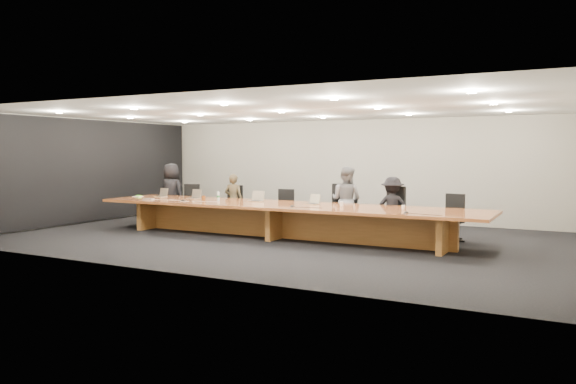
# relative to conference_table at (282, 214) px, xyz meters

# --- Properties ---
(ground) EXTENTS (12.00, 12.00, 0.00)m
(ground) POSITION_rel_conference_table_xyz_m (0.00, 0.00, -0.52)
(ground) COLOR black
(ground) RESTS_ON ground
(back_wall) EXTENTS (12.00, 0.02, 2.80)m
(back_wall) POSITION_rel_conference_table_xyz_m (0.00, 4.00, 0.88)
(back_wall) COLOR beige
(back_wall) RESTS_ON ground
(left_wall_panel) EXTENTS (0.08, 7.84, 2.74)m
(left_wall_panel) POSITION_rel_conference_table_xyz_m (-5.94, 0.00, 0.85)
(left_wall_panel) COLOR black
(left_wall_panel) RESTS_ON ground
(conference_table) EXTENTS (9.00, 1.80, 0.75)m
(conference_table) POSITION_rel_conference_table_xyz_m (0.00, 0.00, 0.00)
(conference_table) COLOR brown
(conference_table) RESTS_ON ground
(chair_far_left) EXTENTS (0.65, 0.65, 1.06)m
(chair_far_left) POSITION_rel_conference_table_xyz_m (-3.49, 1.17, 0.01)
(chair_far_left) COLOR black
(chair_far_left) RESTS_ON ground
(chair_left) EXTENTS (0.57, 0.57, 1.06)m
(chair_left) POSITION_rel_conference_table_xyz_m (-2.20, 1.28, 0.01)
(chair_left) COLOR black
(chair_left) RESTS_ON ground
(chair_mid_left) EXTENTS (0.56, 0.56, 1.00)m
(chair_mid_left) POSITION_rel_conference_table_xyz_m (-0.67, 1.31, -0.02)
(chair_mid_left) COLOR black
(chair_mid_left) RESTS_ON ground
(chair_mid_right) EXTENTS (0.64, 0.64, 1.18)m
(chair_mid_right) POSITION_rel_conference_table_xyz_m (0.88, 1.17, 0.07)
(chair_mid_right) COLOR black
(chair_mid_right) RESTS_ON ground
(chair_right) EXTENTS (0.75, 0.75, 1.16)m
(chair_right) POSITION_rel_conference_table_xyz_m (2.10, 1.18, 0.06)
(chair_right) COLOR black
(chair_right) RESTS_ON ground
(chair_far_right) EXTENTS (0.65, 0.65, 1.03)m
(chair_far_right) POSITION_rel_conference_table_xyz_m (3.40, 1.23, -0.01)
(chair_far_right) COLOR black
(chair_far_right) RESTS_ON ground
(person_a) EXTENTS (0.82, 0.58, 1.60)m
(person_a) POSITION_rel_conference_table_xyz_m (-4.10, 1.19, 0.28)
(person_a) COLOR black
(person_a) RESTS_ON ground
(person_b) EXTENTS (0.54, 0.41, 1.34)m
(person_b) POSITION_rel_conference_table_xyz_m (-2.10, 1.24, 0.15)
(person_b) COLOR #3E3422
(person_b) RESTS_ON ground
(person_c) EXTENTS (0.82, 0.68, 1.56)m
(person_c) POSITION_rel_conference_table_xyz_m (1.02, 1.27, 0.26)
(person_c) COLOR slate
(person_c) RESTS_ON ground
(person_d) EXTENTS (0.97, 0.71, 1.35)m
(person_d) POSITION_rel_conference_table_xyz_m (2.15, 1.18, 0.16)
(person_d) COLOR black
(person_d) RESTS_ON ground
(laptop_a) EXTENTS (0.33, 0.27, 0.23)m
(laptop_a) POSITION_rel_conference_table_xyz_m (-3.76, 0.36, 0.35)
(laptop_a) COLOR tan
(laptop_a) RESTS_ON conference_table
(laptop_b) EXTENTS (0.34, 0.27, 0.24)m
(laptop_b) POSITION_rel_conference_table_xyz_m (-2.65, 0.28, 0.35)
(laptop_b) COLOR tan
(laptop_b) RESTS_ON conference_table
(laptop_c) EXTENTS (0.32, 0.24, 0.25)m
(laptop_c) POSITION_rel_conference_table_xyz_m (-0.88, 0.34, 0.36)
(laptop_c) COLOR tan
(laptop_c) RESTS_ON conference_table
(laptop_d) EXTENTS (0.34, 0.29, 0.23)m
(laptop_d) POSITION_rel_conference_table_xyz_m (0.59, 0.30, 0.34)
(laptop_d) COLOR #B7AB8B
(laptop_d) RESTS_ON conference_table
(water_bottle) EXTENTS (0.09, 0.09, 0.21)m
(water_bottle) POSITION_rel_conference_table_xyz_m (-1.71, 0.02, 0.34)
(water_bottle) COLOR silver
(water_bottle) RESTS_ON conference_table
(amber_mug) EXTENTS (0.11, 0.11, 0.11)m
(amber_mug) POSITION_rel_conference_table_xyz_m (-2.17, 0.06, 0.28)
(amber_mug) COLOR brown
(amber_mug) RESTS_ON conference_table
(paper_cup_near) EXTENTS (0.09, 0.09, 0.10)m
(paper_cup_near) POSITION_rel_conference_table_xyz_m (1.34, 0.21, 0.28)
(paper_cup_near) COLOR white
(paper_cup_near) RESTS_ON conference_table
(paper_cup_far) EXTENTS (0.09, 0.09, 0.09)m
(paper_cup_far) POSITION_rel_conference_table_xyz_m (2.71, 0.12, 0.27)
(paper_cup_far) COLOR white
(paper_cup_far) RESTS_ON conference_table
(notepad) EXTENTS (0.23, 0.18, 0.01)m
(notepad) POSITION_rel_conference_table_xyz_m (-4.27, 0.08, 0.24)
(notepad) COLOR silver
(notepad) RESTS_ON conference_table
(lime_gadget) EXTENTS (0.20, 0.16, 0.03)m
(lime_gadget) POSITION_rel_conference_table_xyz_m (-4.25, 0.09, 0.26)
(lime_gadget) COLOR #5DCF37
(lime_gadget) RESTS_ON notepad
(av_box) EXTENTS (0.26, 0.21, 0.03)m
(av_box) POSITION_rel_conference_table_xyz_m (-3.40, -0.49, 0.25)
(av_box) COLOR silver
(av_box) RESTS_ON conference_table
(mic_left) EXTENTS (0.13, 0.13, 0.03)m
(mic_left) POSITION_rel_conference_table_xyz_m (-2.45, -0.38, 0.24)
(mic_left) COLOR black
(mic_left) RESTS_ON conference_table
(mic_center) EXTENTS (0.14, 0.14, 0.03)m
(mic_center) POSITION_rel_conference_table_xyz_m (0.46, -0.38, 0.24)
(mic_center) COLOR black
(mic_center) RESTS_ON conference_table
(mic_right) EXTENTS (0.14, 0.14, 0.03)m
(mic_right) POSITION_rel_conference_table_xyz_m (2.96, -0.53, 0.24)
(mic_right) COLOR black
(mic_right) RESTS_ON conference_table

